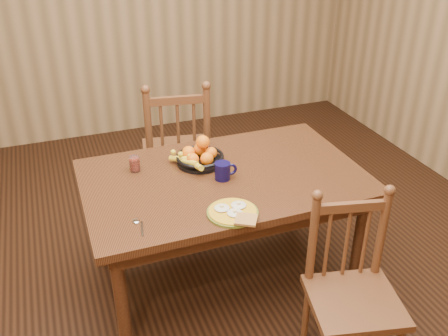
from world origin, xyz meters
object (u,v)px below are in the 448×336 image
object	(u,v)px
breakfast_plate	(233,212)
coffee_mug	(223,171)
chair_near	(352,293)
dining_table	(224,188)
fruit_bowl	(199,156)
chair_far	(177,152)

from	to	relation	value
breakfast_plate	coffee_mug	size ratio (longest dim) A/B	2.30
chair_near	dining_table	bearing A→B (deg)	126.55
dining_table	coffee_mug	distance (m)	0.14
coffee_mug	fruit_bowl	bearing A→B (deg)	108.17
breakfast_plate	fruit_bowl	world-z (taller)	fruit_bowl
coffee_mug	fruit_bowl	size ratio (longest dim) A/B	0.41
dining_table	chair_near	bearing A→B (deg)	-66.46
chair_near	fruit_bowl	world-z (taller)	chair_near
dining_table	coffee_mug	world-z (taller)	coffee_mug
breakfast_plate	dining_table	bearing A→B (deg)	76.43
chair_far	fruit_bowl	distance (m)	0.69
fruit_bowl	dining_table	bearing A→B (deg)	-65.21
chair_near	breakfast_plate	xyz separation A→B (m)	(-0.45, 0.44, 0.30)
dining_table	breakfast_plate	distance (m)	0.41
coffee_mug	fruit_bowl	world-z (taller)	fruit_bowl
chair_far	coffee_mug	bearing A→B (deg)	102.37
chair_far	coffee_mug	distance (m)	0.90
breakfast_plate	fruit_bowl	xyz separation A→B (m)	(0.00, 0.58, 0.03)
coffee_mug	fruit_bowl	xyz separation A→B (m)	(-0.07, 0.22, -0.00)
chair_far	chair_near	distance (m)	1.71
chair_far	dining_table	bearing A→B (deg)	103.55
fruit_bowl	chair_near	bearing A→B (deg)	-66.23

